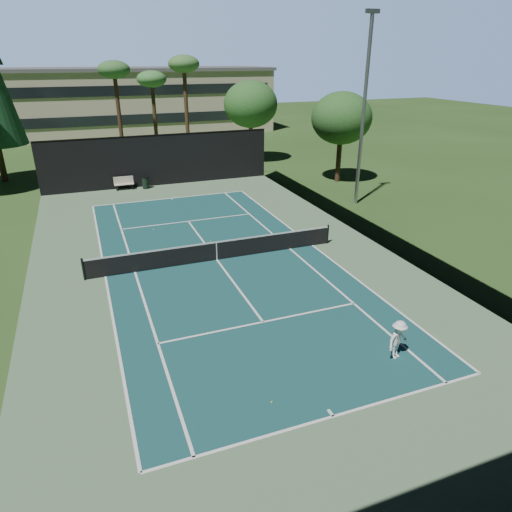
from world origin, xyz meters
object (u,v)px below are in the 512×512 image
Objects in this scene: tennis_net at (217,250)px; player at (398,340)px; tennis_ball_a at (272,402)px; park_bench at (124,183)px; tennis_ball_d at (154,229)px; trash_bin at (145,183)px; tennis_ball_c at (211,241)px; tennis_ball_b at (217,249)px.

player is (3.47, -10.13, 0.16)m from tennis_net.
tennis_ball_a is at bearing -97.63° from tennis_net.
tennis_ball_a is 0.04× the size of park_bench.
tennis_ball_d is 0.05× the size of park_bench.
trash_bin is (0.99, 9.72, 0.44)m from tennis_ball_d.
tennis_ball_d reaches higher than tennis_ball_c.
player is 0.95× the size of park_bench.
tennis_net is 15.92m from park_bench.
player is 1.52× the size of trash_bin.
tennis_ball_c is 0.04× the size of park_bench.
tennis_ball_a is at bearing -86.94° from tennis_ball_d.
tennis_ball_c is (1.82, 13.27, -0.00)m from tennis_ball_a.
trash_bin reaches higher than tennis_ball_b.
player is at bearing -75.08° from tennis_ball_b.
player reaches higher than tennis_ball_a.
tennis_ball_a is at bearing -97.79° from tennis_ball_c.
tennis_ball_d is at bearing 93.06° from tennis_ball_a.
tennis_ball_c is 0.06× the size of trash_bin.
tennis_ball_c is (-0.02, 1.17, 0.00)m from tennis_ball_b.
park_bench is (-1.50, 26.35, 0.52)m from tennis_ball_a.
tennis_ball_a reaches higher than tennis_ball_b.
player is 19.75× the size of tennis_ball_d.
player is at bearing -79.36° from trash_bin.
player is at bearing -71.10° from tennis_net.
tennis_ball_a is 12.24m from tennis_ball_b.
tennis_net is 211.63× the size of tennis_ball_c.
tennis_ball_b is at bearing 87.26° from player.
tennis_ball_a is 26.06m from trash_bin.
park_bench reaches higher than tennis_ball_b.
tennis_net is at bearing -67.69° from tennis_ball_d.
player is 4.98m from tennis_ball_a.
tennis_ball_c is at bearing -48.68° from tennis_ball_d.
tennis_ball_c reaches higher than tennis_ball_b.
trash_bin is at bearing 97.57° from tennis_ball_c.
tennis_ball_b is 14.65m from park_bench.
park_bench is (-3.32, 13.08, 0.52)m from tennis_ball_c.
tennis_ball_d is 9.78m from trash_bin.
player is at bearing -76.33° from tennis_ball_c.
trash_bin is (-1.32, 15.35, -0.08)m from tennis_net.
tennis_net is 6.10m from tennis_ball_d.
tennis_net is at bearing -98.43° from tennis_ball_c.
trash_bin is at bearing 84.19° from tennis_ball_d.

